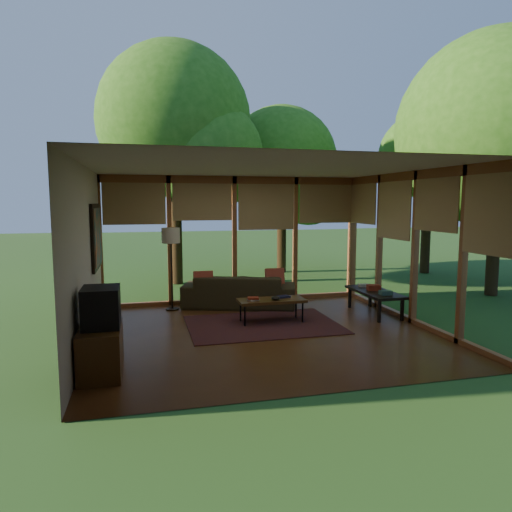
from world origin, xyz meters
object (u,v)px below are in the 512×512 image
object	(u,v)px
coffee_table	(271,301)
side_console	(375,293)
sofa	(239,291)
floor_lamp	(171,240)
television	(101,307)
media_cabinet	(101,350)

from	to	relation	value
coffee_table	side_console	xyz separation A→B (m)	(2.11, 0.11, 0.02)
coffee_table	side_console	distance (m)	2.11
sofa	side_console	size ratio (longest dim) A/B	1.64
floor_lamp	coffee_table	distance (m)	2.41
television	side_console	bearing A→B (deg)	21.94
television	side_console	xyz separation A→B (m)	(4.85, 1.95, -0.44)
sofa	coffee_table	world-z (taller)	sofa
floor_lamp	side_console	distance (m)	4.11
sofa	coffee_table	size ratio (longest dim) A/B	1.91
sofa	television	xyz separation A→B (m)	(-2.44, -3.21, 0.52)
media_cabinet	television	distance (m)	0.55
media_cabinet	side_console	world-z (taller)	media_cabinet
sofa	television	distance (m)	4.07
media_cabinet	television	world-z (taller)	television
floor_lamp	side_console	bearing A→B (deg)	-18.87
coffee_table	side_console	bearing A→B (deg)	3.12
media_cabinet	television	size ratio (longest dim) A/B	1.82
media_cabinet	coffee_table	xyz separation A→B (m)	(2.76, 1.84, 0.09)
television	sofa	bearing A→B (deg)	52.71
sofa	floor_lamp	world-z (taller)	floor_lamp
television	coffee_table	world-z (taller)	television
coffee_table	side_console	size ratio (longest dim) A/B	0.86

